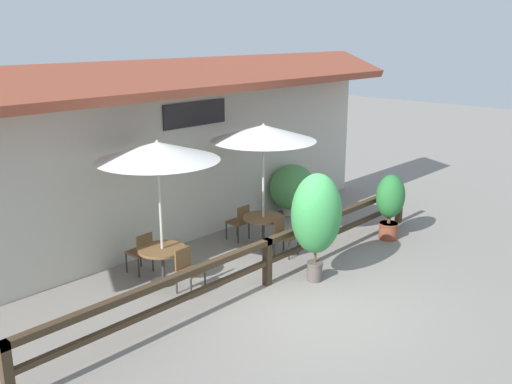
# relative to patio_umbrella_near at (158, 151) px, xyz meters

# --- Properties ---
(ground_plane) EXTENTS (60.00, 60.00, 0.00)m
(ground_plane) POSITION_rel_patio_umbrella_near_xyz_m (1.31, -2.63, -2.65)
(ground_plane) COLOR gray
(building_facade) EXTENTS (14.28, 1.49, 4.23)m
(building_facade) POSITION_rel_patio_umbrella_near_xyz_m (1.31, 1.47, -0.48)
(building_facade) COLOR #BCB7A8
(building_facade) RESTS_ON ground
(patio_railing) EXTENTS (10.40, 0.14, 0.95)m
(patio_railing) POSITION_rel_patio_umbrella_near_xyz_m (1.31, -1.58, -1.95)
(patio_railing) COLOR #3D2D1E
(patio_railing) RESTS_ON ground
(patio_umbrella_near) EXTENTS (2.35, 2.35, 2.86)m
(patio_umbrella_near) POSITION_rel_patio_umbrella_near_xyz_m (0.00, 0.00, 0.00)
(patio_umbrella_near) COLOR #B7B2A8
(patio_umbrella_near) RESTS_ON ground
(dining_table_near) EXTENTS (0.94, 0.94, 0.72)m
(dining_table_near) POSITION_rel_patio_umbrella_near_xyz_m (0.00, -0.00, -2.07)
(dining_table_near) COLOR brown
(dining_table_near) RESTS_ON ground
(chair_near_streetside) EXTENTS (0.46, 0.46, 0.86)m
(chair_near_streetside) POSITION_rel_patio_umbrella_near_xyz_m (0.05, -0.70, -2.17)
(chair_near_streetside) COLOR brown
(chair_near_streetside) RESTS_ON ground
(chair_near_wallside) EXTENTS (0.45, 0.45, 0.86)m
(chair_near_wallside) POSITION_rel_patio_umbrella_near_xyz_m (-0.01, 0.70, -2.17)
(chair_near_wallside) COLOR brown
(chair_near_wallside) RESTS_ON ground
(patio_umbrella_middle) EXTENTS (2.35, 2.35, 2.86)m
(patio_umbrella_middle) POSITION_rel_patio_umbrella_near_xyz_m (2.81, -0.12, 0.00)
(patio_umbrella_middle) COLOR #B7B2A8
(patio_umbrella_middle) RESTS_ON ground
(dining_table_middle) EXTENTS (0.94, 0.94, 0.72)m
(dining_table_middle) POSITION_rel_patio_umbrella_near_xyz_m (2.81, -0.12, -2.07)
(dining_table_middle) COLOR brown
(dining_table_middle) RESTS_ON ground
(chair_middle_streetside) EXTENTS (0.47, 0.47, 0.86)m
(chair_middle_streetside) POSITION_rel_patio_umbrella_near_xyz_m (2.73, -0.81, -2.17)
(chair_middle_streetside) COLOR brown
(chair_middle_streetside) RESTS_ON ground
(chair_middle_wallside) EXTENTS (0.43, 0.43, 0.86)m
(chair_middle_wallside) POSITION_rel_patio_umbrella_near_xyz_m (2.73, 0.56, -2.17)
(chair_middle_wallside) COLOR brown
(chair_middle_wallside) RESTS_ON ground
(potted_plant_tall_tropical) EXTENTS (0.73, 0.66, 1.58)m
(potted_plant_tall_tropical) POSITION_rel_patio_umbrella_near_xyz_m (5.20, -2.00, -1.71)
(potted_plant_tall_tropical) COLOR brown
(potted_plant_tall_tropical) RESTS_ON ground
(potted_plant_entrance_palm) EXTENTS (1.05, 0.95, 2.20)m
(potted_plant_entrance_palm) POSITION_rel_patio_umbrella_near_xyz_m (2.10, -2.15, -1.27)
(potted_plant_entrance_palm) COLOR #564C47
(potted_plant_entrance_palm) RESTS_ON ground
(potted_plant_corner_fern) EXTENTS (1.30, 1.17, 1.37)m
(potted_plant_corner_fern) POSITION_rel_patio_umbrella_near_xyz_m (5.12, 0.92, -1.91)
(potted_plant_corner_fern) COLOR #B7AD99
(potted_plant_corner_fern) RESTS_ON ground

